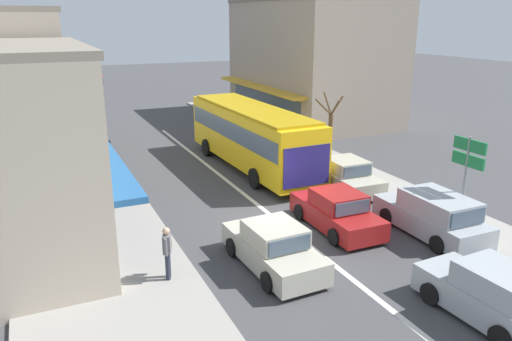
{
  "coord_description": "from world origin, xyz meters",
  "views": [
    {
      "loc": [
        -8.23,
        -15.76,
        7.6
      ],
      "look_at": [
        0.37,
        3.09,
        1.2
      ],
      "focal_mm": 35.0,
      "sensor_mm": 36.0,
      "label": 1
    }
  ],
  "objects": [
    {
      "name": "street_tree_right",
      "position": [
        5.99,
        6.01,
        1.79
      ],
      "size": [
        1.71,
        1.53,
        3.81
      ],
      "color": "brown",
      "rests_on": "ground"
    },
    {
      "name": "kerb_right",
      "position": [
        6.2,
        6.0,
        0.06
      ],
      "size": [
        2.8,
        44.0,
        0.12
      ],
      "primitive_type": "cube",
      "color": "gray",
      "rests_on": "ground"
    },
    {
      "name": "traffic_light_downstreet",
      "position": [
        -4.11,
        16.57,
        2.85
      ],
      "size": [
        0.33,
        0.24,
        4.2
      ],
      "color": "gray",
      "rests_on": "ground"
    },
    {
      "name": "building_right_far",
      "position": [
        11.48,
        17.49,
        4.44
      ],
      "size": [
        8.88,
        13.71,
        8.89
      ],
      "color": "gray",
      "rests_on": "ground"
    },
    {
      "name": "sidewalk_left",
      "position": [
        -6.8,
        6.0,
        0.07
      ],
      "size": [
        5.2,
        44.0,
        0.14
      ],
      "primitive_type": "cube",
      "color": "gray",
      "rests_on": "ground"
    },
    {
      "name": "parked_wagon_kerb_front",
      "position": [
        4.51,
        -3.22,
        0.75
      ],
      "size": [
        1.98,
        4.52,
        1.58
      ],
      "color": "#9EA3A8",
      "rests_on": "ground"
    },
    {
      "name": "hatchback_behind_bus_near",
      "position": [
        2.03,
        -7.9,
        0.71
      ],
      "size": [
        1.95,
        3.77,
        1.54
      ],
      "color": "#9EA3A8",
      "rests_on": "ground"
    },
    {
      "name": "lane_centre_line",
      "position": [
        0.0,
        4.0,
        0.0
      ],
      "size": [
        0.2,
        28.0,
        0.01
      ],
      "primitive_type": "cube",
      "color": "silver",
      "rests_on": "ground"
    },
    {
      "name": "sedan_adjacent_lane_lead",
      "position": [
        1.67,
        -1.3,
        0.66
      ],
      "size": [
        1.95,
        4.23,
        1.47
      ],
      "color": "maroon",
      "rests_on": "ground"
    },
    {
      "name": "parked_sedan_kerb_second",
      "position": [
        4.43,
        2.24,
        0.66
      ],
      "size": [
        2.01,
        4.26,
        1.47
      ],
      "color": "#B7B29E",
      "rests_on": "ground"
    },
    {
      "name": "pedestrian_with_handbag_near",
      "position": [
        -5.09,
        -2.59,
        1.07
      ],
      "size": [
        0.39,
        0.66,
        1.63
      ],
      "color": "#232838",
      "rests_on": "sidewalk_left"
    },
    {
      "name": "pedestrian_browsing_midblock",
      "position": [
        -4.99,
        9.98,
        1.07
      ],
      "size": [
        0.55,
        0.31,
        1.63
      ],
      "color": "#232838",
      "rests_on": "sidewalk_left"
    },
    {
      "name": "city_bus",
      "position": [
        1.95,
        7.1,
        1.88
      ],
      "size": [
        2.94,
        10.91,
        3.23
      ],
      "color": "yellow",
      "rests_on": "ground"
    },
    {
      "name": "sedan_adjacent_lane_trail",
      "position": [
        -1.83,
        -3.04,
        0.66
      ],
      "size": [
        2.02,
        4.26,
        1.47
      ],
      "color": "#B7B29E",
      "rests_on": "ground"
    },
    {
      "name": "directional_road_sign",
      "position": [
        5.61,
        -3.47,
        2.7
      ],
      "size": [
        0.1,
        1.4,
        3.6
      ],
      "color": "gray",
      "rests_on": "ground"
    },
    {
      "name": "ground_plane",
      "position": [
        0.0,
        0.0,
        0.0
      ],
      "size": [
        140.0,
        140.0,
        0.0
      ],
      "primitive_type": "plane",
      "color": "#3F3F42"
    }
  ]
}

